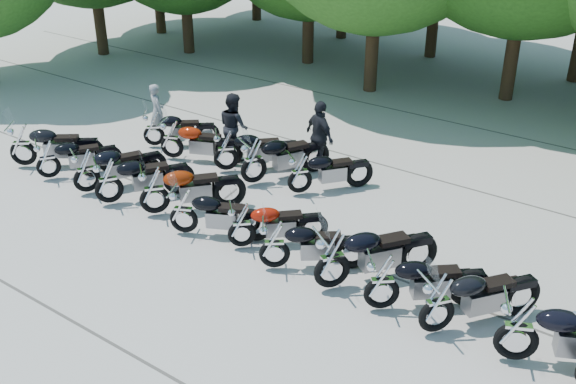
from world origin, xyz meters
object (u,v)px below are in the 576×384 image
Objects in this scene: motorcycle_14 at (153,128)px; motorcycle_18 at (300,172)px; motorcycle_2 at (86,170)px; motorcycle_11 at (519,327)px; rider_0 at (157,111)px; motorcycle_0 at (22,144)px; motorcycle_4 at (154,189)px; motorcycle_3 at (108,180)px; motorcycle_10 at (438,302)px; motorcycle_8 at (332,258)px; motorcycle_15 at (172,138)px; motorcycle_17 at (254,160)px; motorcycle_5 at (183,210)px; rider_1 at (234,126)px; motorcycle_7 at (274,243)px; motorcycle_1 at (47,158)px; motorcycle_16 at (226,149)px; motorcycle_9 at (382,281)px; rider_2 at (320,136)px; motorcycle_6 at (242,224)px.

motorcycle_18 is (4.93, -0.04, 0.02)m from motorcycle_14.
motorcycle_18 is (4.13, 2.92, -0.04)m from motorcycle_2.
rider_0 is (-11.49, 3.45, 0.11)m from motorcycle_11.
motorcycle_0 is 1.16× the size of motorcycle_14.
motorcycle_11 is at bearing -140.79° from motorcycle_4.
motorcycle_10 reaches higher than motorcycle_3.
motorcycle_18 is at bearing 4.06° from motorcycle_10.
motorcycle_8 is 1.08× the size of motorcycle_10.
motorcycle_15 is 2.70m from motorcycle_17.
motorcycle_18 is (-4.84, 2.93, -0.06)m from motorcycle_10.
motorcycle_5 is 1.19× the size of rider_1.
motorcycle_3 is 1.25m from motorcycle_4.
motorcycle_7 is at bearing -154.07° from motorcycle_2.
motorcycle_15 is (1.62, 2.68, 0.04)m from motorcycle_1.
motorcycle_2 is 1.10× the size of motorcycle_14.
motorcycle_18 is at bearing -129.51° from motorcycle_14.
rider_1 is (-0.42, 0.83, 0.27)m from motorcycle_16.
motorcycle_9 is at bearing -153.69° from motorcycle_2.
motorcycle_4 is at bearing 122.90° from rider_1.
motorcycle_8 is at bearing -164.95° from motorcycle_16.
motorcycle_15 is 1.18× the size of rider_2.
motorcycle_3 is at bearing 52.43° from motorcycle_7.
motorcycle_4 is 2.65m from motorcycle_17.
motorcycle_14 is at bearing -68.66° from motorcycle_0.
motorcycle_4 is 0.94× the size of motorcycle_8.
motorcycle_16 is 3.15m from rider_0.
motorcycle_0 is at bearing 92.64° from rider_0.
motorcycle_17 is at bearing -110.88° from motorcycle_2.
motorcycle_8 is at bearing 168.46° from rider_1.
motorcycle_11 is at bearing -153.86° from motorcycle_16.
motorcycle_7 is at bearing 153.56° from motorcycle_18.
motorcycle_6 is at bearing 30.37° from motorcycle_8.
motorcycle_4 is 1.09× the size of motorcycle_5.
motorcycle_14 is 0.72m from rider_0.
motorcycle_10 is 8.39m from rider_1.
motorcycle_17 is (-5.00, 2.68, 0.04)m from motorcycle_9.
motorcycle_3 reaches higher than motorcycle_9.
motorcycle_11 is at bearing -115.59° from motorcycle_5.
motorcycle_17 is at bearing 47.01° from motorcycle_18.
motorcycle_16 is at bearing -96.94° from motorcycle_2.
motorcycle_1 is 3.13m from motorcycle_15.
motorcycle_8 is (5.98, 0.12, 0.06)m from motorcycle_3.
motorcycle_3 is at bearing 35.67° from motorcycle_8.
rider_0 reaches higher than motorcycle_8.
rider_1 reaches higher than motorcycle_14.
rider_0 is (-1.41, 0.88, 0.18)m from motorcycle_15.
motorcycle_7 is at bearing 176.10° from rider_0.
motorcycle_9 is (3.34, -0.20, 0.06)m from motorcycle_6.
motorcycle_9 is 1.06m from motorcycle_10.
motorcycle_16 is 1.06× the size of motorcycle_18.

